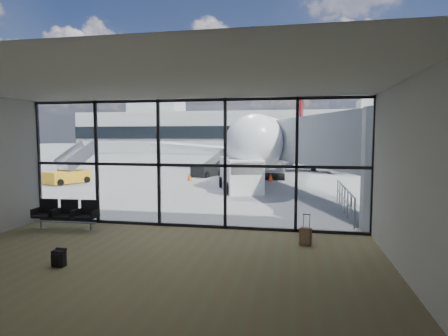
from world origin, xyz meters
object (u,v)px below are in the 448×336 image
(airliner, at_px, (287,141))
(service_van, at_px, (241,174))
(belt_loader, at_px, (208,169))
(backpack, at_px, (59,258))
(seating_row, at_px, (67,213))
(suitcase, at_px, (305,236))
(mobile_stairs, at_px, (68,175))

(airliner, distance_m, service_van, 15.88)
(belt_loader, bearing_deg, backpack, -65.35)
(seating_row, relative_size, suitcase, 2.47)
(airliner, xyz_separation_m, service_van, (-2.31, -15.61, -1.78))
(seating_row, bearing_deg, suitcase, -6.26)
(suitcase, xyz_separation_m, airliner, (-1.19, 26.33, 2.48))
(seating_row, height_order, suitcase, seating_row)
(suitcase, bearing_deg, mobile_stairs, 156.07)
(suitcase, relative_size, belt_loader, 0.24)
(airliner, bearing_deg, seating_row, -99.22)
(seating_row, xyz_separation_m, suitcase, (8.10, -0.51, -0.28))
(seating_row, height_order, backpack, seating_row)
(backpack, bearing_deg, belt_loader, 95.67)
(backpack, relative_size, airliner, 0.01)
(mobile_stairs, bearing_deg, airliner, 68.34)
(mobile_stairs, bearing_deg, service_van, 17.56)
(backpack, bearing_deg, mobile_stairs, 124.84)
(backpack, height_order, airliner, airliner)
(seating_row, bearing_deg, backpack, -61.86)
(backpack, relative_size, service_van, 0.09)
(airliner, distance_m, mobile_stairs, 20.48)
(mobile_stairs, bearing_deg, suitcase, -13.73)
(service_van, relative_size, mobile_stairs, 1.32)
(seating_row, height_order, mobile_stairs, mobile_stairs)
(seating_row, distance_m, backpack, 4.13)
(seating_row, bearing_deg, airliner, 72.36)
(suitcase, xyz_separation_m, service_van, (-3.49, 10.72, 0.71))
(airliner, xyz_separation_m, mobile_stairs, (-14.50, -14.28, -2.20))
(seating_row, xyz_separation_m, belt_loader, (0.76, 17.94, 0.01))
(backpack, height_order, belt_loader, belt_loader)
(mobile_stairs, bearing_deg, belt_loader, 61.28)
(seating_row, distance_m, mobile_stairs, 13.81)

